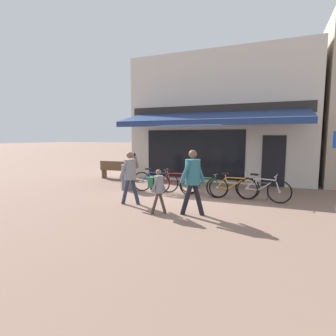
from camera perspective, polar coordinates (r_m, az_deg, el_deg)
The scene contains 13 objects.
ground_plane at distance 9.48m, azimuth 3.03°, elevation -5.63°, with size 160.00×160.00×0.00m, color #846656.
shop_front at distance 13.27m, azimuth 11.38°, elevation 10.38°, with size 8.29×4.98×5.81m.
bike_rack_rail at distance 9.33m, azimuth 7.92°, elevation -2.84°, with size 4.32×0.04×0.57m.
bicycle_blue at distance 9.76m, azimuth -2.83°, elevation -2.92°, with size 1.77×0.52×0.87m.
bicycle_red at distance 9.49m, azimuth 1.48°, elevation -3.20°, with size 1.71×0.98×0.90m.
bicycle_green at distance 9.10m, azimuth 7.64°, elevation -3.88°, with size 1.74×0.52×0.81m.
bicycle_orange at distance 8.89m, azimuth 13.84°, elevation -4.10°, with size 1.71×0.52×0.87m.
bicycle_silver at distance 8.80m, azimuth 19.82°, elevation -4.37°, with size 1.73×0.55×0.88m.
pedestrian_adult at distance 7.95m, azimuth -8.26°, elevation -0.92°, with size 0.59×0.52×1.61m.
pedestrian_child at distance 6.93m, azimuth -2.31°, elevation -3.94°, with size 0.47×0.44×1.20m.
pedestrian_second_adult at distance 6.79m, azimuth 5.38°, elevation -1.71°, with size 0.65×0.55×1.72m.
litter_bin at distance 10.21m, azimuth -8.71°, elevation -1.73°, with size 0.52×0.52×1.07m.
park_bench at distance 13.05m, azimuth -11.18°, elevation -0.28°, with size 1.63×0.55×0.87m.
Camera 1 is at (3.02, -8.75, 2.03)m, focal length 28.00 mm.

